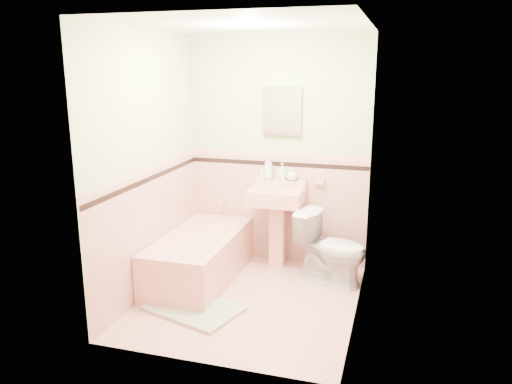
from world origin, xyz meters
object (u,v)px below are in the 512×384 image
(bathtub, at_px, (200,258))
(shoe, at_px, (191,302))
(medicine_cabinet, at_px, (282,111))
(sink, at_px, (276,229))
(soap_bottle_mid, at_px, (282,172))
(soap_bottle_left, at_px, (268,168))
(bucket, at_px, (320,258))
(toilet, at_px, (332,248))
(soap_bottle_right, at_px, (292,174))

(bathtub, distance_m, shoe, 0.69)
(medicine_cabinet, bearing_deg, shoe, -110.11)
(sink, bearing_deg, soap_bottle_mid, 84.01)
(soap_bottle_left, bearing_deg, shoe, -105.17)
(soap_bottle_mid, distance_m, bucket, 1.04)
(toilet, bearing_deg, soap_bottle_left, 80.54)
(soap_bottle_left, bearing_deg, sink, -52.19)
(sink, relative_size, bucket, 4.04)
(soap_bottle_left, distance_m, toilet, 1.13)
(medicine_cabinet, xyz_separation_m, toilet, (0.64, -0.43, -1.33))
(toilet, height_order, shoe, toilet)
(bathtub, xyz_separation_m, medicine_cabinet, (0.68, 0.74, 1.47))
(medicine_cabinet, height_order, toilet, medicine_cabinet)
(sink, relative_size, toilet, 1.22)
(sink, relative_size, soap_bottle_mid, 4.73)
(soap_bottle_mid, distance_m, soap_bottle_right, 0.11)
(soap_bottle_mid, xyz_separation_m, soap_bottle_right, (0.10, 0.00, -0.02))
(soap_bottle_left, relative_size, soap_bottle_right, 1.71)
(toilet, distance_m, bucket, 0.45)
(soap_bottle_right, bearing_deg, sink, -124.34)
(soap_bottle_right, relative_size, shoe, 1.12)
(bucket, distance_m, shoe, 1.61)
(sink, bearing_deg, bathtub, -142.07)
(soap_bottle_mid, height_order, bucket, soap_bottle_mid)
(bathtub, height_order, toilet, toilet)
(soap_bottle_mid, bearing_deg, bucket, -8.82)
(soap_bottle_right, bearing_deg, toilet, -37.72)
(soap_bottle_mid, height_order, shoe, soap_bottle_mid)
(soap_bottle_left, bearing_deg, soap_bottle_right, 0.00)
(medicine_cabinet, distance_m, bucket, 1.66)
(shoe, bearing_deg, medicine_cabinet, 48.78)
(soap_bottle_left, relative_size, toilet, 0.35)
(soap_bottle_mid, distance_m, toilet, 1.01)
(sink, bearing_deg, soap_bottle_left, 127.81)
(sink, bearing_deg, shoe, -113.35)
(soap_bottle_left, bearing_deg, bathtub, -127.27)
(soap_bottle_left, bearing_deg, medicine_cabinet, 12.12)
(bathtub, distance_m, toilet, 1.36)
(soap_bottle_mid, bearing_deg, soap_bottle_right, 0.00)
(bathtub, relative_size, medicine_cabinet, 2.95)
(soap_bottle_right, bearing_deg, bathtub, -138.52)
(bathtub, height_order, bucket, bathtub)
(soap_bottle_left, relative_size, soap_bottle_mid, 1.35)
(medicine_cabinet, height_order, shoe, medicine_cabinet)
(sink, xyz_separation_m, toilet, (0.64, -0.22, -0.08))
(shoe, bearing_deg, soap_bottle_mid, 47.67)
(sink, bearing_deg, medicine_cabinet, 90.00)
(medicine_cabinet, bearing_deg, bathtub, -132.58)
(soap_bottle_left, distance_m, soap_bottle_right, 0.27)
(bucket, height_order, shoe, bucket)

